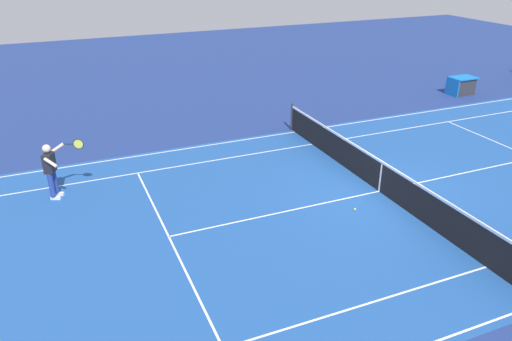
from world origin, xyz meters
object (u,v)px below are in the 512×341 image
object	(u,v)px
tennis_player_near	(52,168)
tennis_net	(381,177)
equipment_cart_tarped	(461,86)
tennis_ball	(355,209)

from	to	relation	value
tennis_player_near	tennis_net	bearing A→B (deg)	159.17
equipment_cart_tarped	tennis_net	bearing A→B (deg)	35.71
tennis_ball	tennis_net	bearing A→B (deg)	-152.32
tennis_ball	tennis_player_near	bearing A→B (deg)	-28.24
tennis_net	tennis_player_near	bearing A→B (deg)	-20.83
equipment_cart_tarped	tennis_ball	bearing A→B (deg)	34.84
tennis_player_near	equipment_cart_tarped	bearing A→B (deg)	-168.88
tennis_player_near	tennis_ball	size ratio (longest dim) A/B	25.71
tennis_net	equipment_cart_tarped	world-z (taller)	tennis_net
tennis_player_near	tennis_ball	distance (m)	8.65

